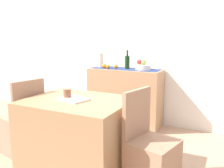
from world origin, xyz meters
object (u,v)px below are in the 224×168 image
chair_near_window (23,131)px  chair_by_corner (151,159)px  sideboard_console (125,97)px  wine_bottle (127,62)px  coffee_cup (67,94)px  dining_table (78,134)px  open_book (74,99)px  ceramic_vase (101,60)px  fruit_bowl (143,67)px

chair_near_window → chair_by_corner: same height
sideboard_console → wine_bottle: size_ratio=3.93×
coffee_cup → chair_near_window: 0.85m
wine_bottle → chair_by_corner: size_ratio=0.32×
chair_by_corner → wine_bottle: bearing=120.6°
dining_table → open_book: bearing=-140.4°
open_book → coffee_cup: size_ratio=2.74×
ceramic_vase → chair_by_corner: size_ratio=0.26×
fruit_bowl → chair_near_window: bearing=-124.4°
coffee_cup → open_book: bearing=-10.3°
fruit_bowl → open_book: (-0.23, -1.46, -0.18)m
dining_table → coffee_cup: bearing=-175.6°
fruit_bowl → chair_near_window: (-0.98, -1.43, -0.66)m
sideboard_console → coffee_cup: (-0.03, -1.44, 0.35)m
fruit_bowl → wine_bottle: bearing=180.0°
wine_bottle → dining_table: 1.56m
coffee_cup → dining_table: bearing=4.4°
sideboard_console → wine_bottle: 0.55m
fruit_bowl → dining_table: (-0.20, -1.43, -0.56)m
fruit_bowl → ceramic_vase: size_ratio=0.96×
wine_bottle → chair_by_corner: (0.84, -1.43, -0.73)m
sideboard_console → fruit_bowl: bearing=0.0°
chair_by_corner → dining_table: bearing=-179.7°
chair_by_corner → chair_near_window: bearing=-179.7°
fruit_bowl → wine_bottle: size_ratio=0.77×
chair_near_window → coffee_cup: bearing=-0.5°
chair_near_window → chair_by_corner: (1.57, 0.01, 0.00)m
dining_table → coffee_cup: 0.44m
sideboard_console → dining_table: bearing=-86.4°
wine_bottle → coffee_cup: (-0.06, -1.44, -0.20)m
sideboard_console → ceramic_vase: size_ratio=4.88×
open_book → chair_near_window: chair_near_window is taller
sideboard_console → dining_table: size_ratio=1.08×
open_book → chair_near_window: size_ratio=0.31×
dining_table → coffee_cup: (-0.12, -0.01, 0.42)m
open_book → dining_table: bearing=54.2°
dining_table → chair_near_window: (-0.79, -0.00, -0.10)m
coffee_cup → fruit_bowl: bearing=77.7°
fruit_bowl → ceramic_vase: 0.72m
sideboard_console → chair_near_window: chair_near_window is taller
sideboard_console → coffee_cup: 1.48m
wine_bottle → ceramic_vase: 0.46m
chair_near_window → open_book: bearing=-1.6°
ceramic_vase → sideboard_console: bearing=0.0°
fruit_bowl → wine_bottle: 0.26m
chair_by_corner → ceramic_vase: bearing=132.4°
sideboard_console → open_book: size_ratio=4.02×
sideboard_console → chair_by_corner: bearing=-58.4°
ceramic_vase → fruit_bowl: bearing=0.0°
sideboard_console → dining_table: 1.44m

